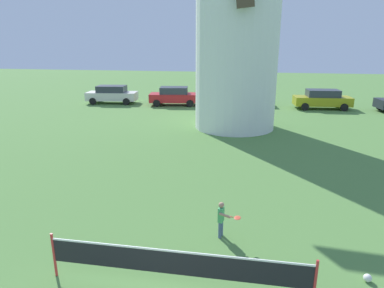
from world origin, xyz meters
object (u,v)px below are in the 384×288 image
(parked_car_mustard, at_px, (322,99))
(parked_car_red, at_px, (174,96))
(tennis_net, at_px, (176,263))
(stray_ball, at_px, (368,278))
(parked_car_blue, at_px, (244,96))
(player_far, at_px, (222,218))
(parked_car_cream, at_px, (112,94))

(parked_car_mustard, bearing_deg, parked_car_red, -178.26)
(tennis_net, bearing_deg, stray_ball, 13.38)
(tennis_net, height_order, parked_car_mustard, parked_car_mustard)
(parked_car_red, relative_size, parked_car_mustard, 0.95)
(parked_car_red, xyz_separation_m, parked_car_blue, (5.93, 0.96, 0.00))
(parked_car_red, xyz_separation_m, parked_car_mustard, (12.26, 0.37, 0.00))
(parked_car_blue, distance_m, parked_car_mustard, 6.36)
(player_far, distance_m, stray_ball, 3.69)
(stray_ball, relative_size, parked_car_cream, 0.04)
(player_far, bearing_deg, stray_ball, -20.64)
(tennis_net, xyz_separation_m, player_far, (0.79, 2.29, -0.09))
(parked_car_blue, bearing_deg, tennis_net, -92.07)
(stray_ball, bearing_deg, parked_car_cream, 124.96)
(tennis_net, bearing_deg, parked_car_blue, 87.93)
(tennis_net, xyz_separation_m, parked_car_mustard, (7.18, 22.74, 0.12))
(stray_ball, distance_m, parked_car_blue, 22.60)
(parked_car_cream, xyz_separation_m, parked_car_mustard, (17.90, 0.39, 0.00))
(parked_car_cream, bearing_deg, parked_car_blue, 4.82)
(parked_car_mustard, bearing_deg, stray_ball, -97.78)
(player_far, bearing_deg, parked_car_blue, 89.85)
(player_far, distance_m, parked_car_red, 20.93)
(parked_car_cream, distance_m, parked_car_blue, 11.61)
(tennis_net, xyz_separation_m, parked_car_red, (-5.09, 22.37, 0.12))
(player_far, bearing_deg, parked_car_cream, 119.84)
(player_far, xyz_separation_m, parked_car_cream, (-11.51, 20.07, 0.21))
(tennis_net, bearing_deg, player_far, 71.04)
(player_far, distance_m, parked_car_mustard, 21.43)
(tennis_net, height_order, player_far, tennis_net)
(stray_ball, bearing_deg, parked_car_mustard, 82.22)
(stray_ball, distance_m, parked_car_red, 23.32)
(parked_car_cream, height_order, parked_car_blue, same)
(parked_car_blue, bearing_deg, parked_car_cream, -175.18)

